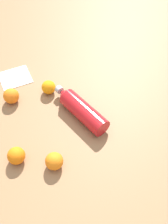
% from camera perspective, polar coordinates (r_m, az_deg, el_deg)
% --- Properties ---
extents(ground_plane, '(2.40, 2.40, 0.00)m').
position_cam_1_polar(ground_plane, '(1.05, -1.87, -0.13)').
color(ground_plane, olive).
extents(water_bottle, '(0.17, 0.28, 0.07)m').
position_cam_1_polar(water_bottle, '(1.02, -0.83, 0.75)').
color(water_bottle, red).
rests_on(water_bottle, ground_plane).
extents(orange_0, '(0.06, 0.06, 0.06)m').
position_cam_1_polar(orange_0, '(0.90, -6.68, -10.86)').
color(orange_0, orange).
rests_on(orange_0, ground_plane).
extents(orange_1, '(0.06, 0.06, 0.06)m').
position_cam_1_polar(orange_1, '(1.12, -7.93, 5.51)').
color(orange_1, orange).
rests_on(orange_1, ground_plane).
extents(orange_2, '(0.06, 0.06, 0.06)m').
position_cam_1_polar(orange_2, '(0.94, -14.90, -9.42)').
color(orange_2, orange).
rests_on(orange_2, ground_plane).
extents(orange_3, '(0.07, 0.07, 0.07)m').
position_cam_1_polar(orange_3, '(1.11, -15.98, 3.48)').
color(orange_3, orange).
rests_on(orange_3, ground_plane).
extents(folded_napkin, '(0.15, 0.14, 0.01)m').
position_cam_1_polar(folded_napkin, '(1.23, -15.13, 7.51)').
color(folded_napkin, white).
rests_on(folded_napkin, ground_plane).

